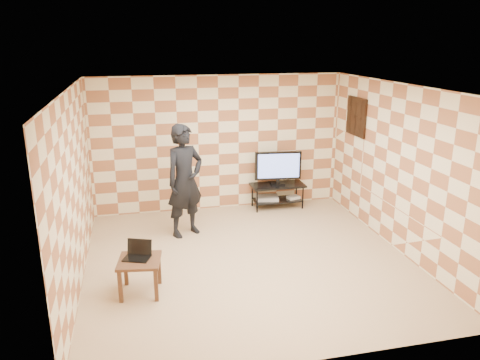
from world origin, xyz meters
name	(u,v)px	position (x,y,z in m)	size (l,w,h in m)	color
floor	(248,260)	(0.00, 0.00, 0.00)	(5.00, 5.00, 0.00)	tan
wall_back	(219,144)	(0.00, 2.50, 1.35)	(5.00, 0.02, 2.70)	beige
wall_front	(309,249)	(0.00, -2.50, 1.35)	(5.00, 0.02, 2.70)	beige
wall_left	(74,190)	(-2.50, 0.00, 1.35)	(0.02, 5.00, 2.70)	beige
wall_right	(399,169)	(2.50, 0.00, 1.35)	(0.02, 5.00, 2.70)	beige
ceiling	(249,87)	(0.00, 0.00, 2.70)	(5.00, 5.00, 0.02)	white
wall_art	(356,117)	(2.47, 1.55, 1.95)	(0.04, 0.72, 0.72)	black
tv_stand	(277,190)	(1.16, 2.22, 0.37)	(1.10, 0.49, 0.50)	black
tv	(278,166)	(1.16, 2.21, 0.88)	(0.95, 0.21, 0.69)	black
dvd_player	(267,198)	(0.95, 2.25, 0.21)	(0.45, 0.32, 0.08)	#ACACAE
game_console	(293,197)	(1.50, 2.19, 0.20)	(0.24, 0.18, 0.05)	silver
side_table	(140,265)	(-1.68, -0.62, 0.41)	(0.63, 0.63, 0.50)	#3B2113
laptop	(138,254)	(-1.69, -0.54, 0.55)	(0.42, 0.38, 0.23)	black
person	(185,181)	(-0.83, 1.27, 0.99)	(0.73, 0.48, 1.99)	black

